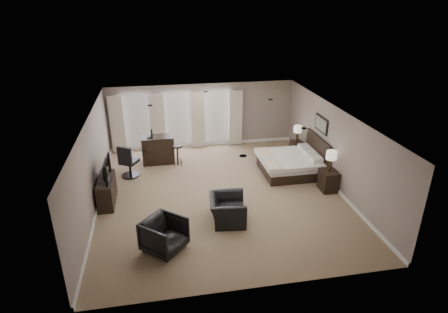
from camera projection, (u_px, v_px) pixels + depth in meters
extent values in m
cube|color=#826D52|center=(220.00, 193.00, 11.91)|extent=(7.60, 8.60, 0.04)
cube|color=silver|center=(220.00, 115.00, 10.88)|extent=(7.60, 8.60, 0.04)
cube|color=gray|center=(202.00, 115.00, 15.23)|extent=(7.50, 0.04, 2.60)
cube|color=gray|center=(256.00, 238.00, 7.56)|extent=(7.50, 0.04, 2.60)
cube|color=gray|center=(92.00, 165.00, 10.77)|extent=(0.04, 8.50, 2.60)
cube|color=gray|center=(335.00, 148.00, 12.02)|extent=(0.04, 8.50, 2.60)
cube|color=silver|center=(137.00, 121.00, 14.76)|extent=(1.15, 0.04, 2.05)
cube|color=silver|center=(178.00, 118.00, 15.03)|extent=(1.15, 0.04, 2.05)
cube|color=silver|center=(217.00, 116.00, 15.30)|extent=(1.15, 0.04, 2.05)
cube|color=#C0B6A0|center=(117.00, 124.00, 14.56)|extent=(0.55, 0.12, 2.30)
cube|color=#C0B6A0|center=(158.00, 122.00, 14.82)|extent=(0.55, 0.12, 2.30)
cube|color=#C0B6A0|center=(198.00, 120.00, 15.08)|extent=(0.55, 0.12, 2.30)
cube|color=#C0B6A0|center=(235.00, 118.00, 15.34)|extent=(0.55, 0.12, 2.30)
cube|color=silver|center=(288.00, 156.00, 13.05)|extent=(2.03, 1.93, 1.29)
cube|color=black|center=(328.00, 181.00, 12.01)|extent=(0.50, 0.62, 0.67)
cube|color=black|center=(296.00, 148.00, 14.64)|extent=(0.43, 0.53, 0.57)
cube|color=beige|center=(331.00, 161.00, 11.74)|extent=(0.33, 0.33, 0.69)
cube|color=beige|center=(297.00, 134.00, 14.40)|extent=(0.31, 0.31, 0.64)
cube|color=slate|center=(321.00, 124.00, 12.79)|extent=(0.04, 0.96, 0.56)
cube|color=black|center=(107.00, 191.00, 11.26)|extent=(0.45, 1.38, 0.80)
imported|color=black|center=(105.00, 177.00, 11.07)|extent=(0.62, 1.08, 0.14)
imported|color=black|center=(227.00, 205.00, 10.30)|extent=(0.86, 1.20, 0.98)
imported|color=black|center=(164.00, 234.00, 9.12)|extent=(1.24, 1.24, 0.93)
cube|color=black|center=(158.00, 150.00, 13.90)|extent=(1.21, 0.63, 1.05)
cube|color=black|center=(147.00, 157.00, 13.66)|extent=(0.46, 0.46, 0.73)
cube|color=black|center=(178.00, 155.00, 13.74)|extent=(0.46, 0.46, 0.79)
cube|color=black|center=(129.00, 161.00, 12.83)|extent=(0.81, 0.81, 1.17)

